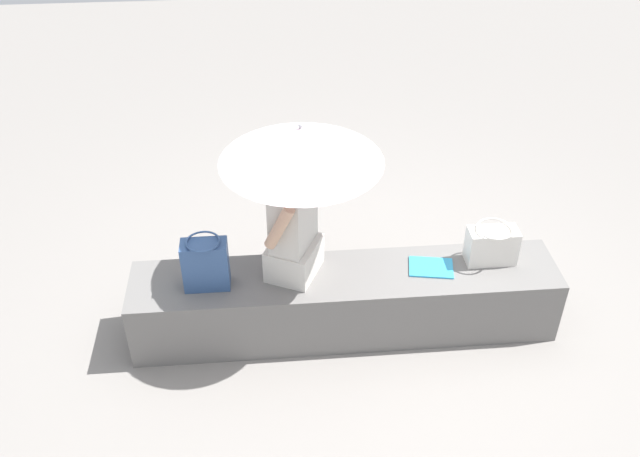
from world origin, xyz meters
The scene contains 7 objects.
ground_plane centered at (0.00, 0.00, 0.00)m, with size 14.00×14.00×0.00m, color gray.
stone_bench centered at (0.00, 0.00, 0.23)m, with size 2.74×0.50×0.46m, color slate.
person_seated centered at (-0.32, 0.06, 0.85)m, with size 0.40×0.51×0.90m.
parasol centered at (-0.26, 0.10, 1.36)m, with size 0.96×0.96×1.03m.
handbag_black centered at (0.95, 0.06, 0.59)m, with size 0.32×0.23×0.26m.
tote_bag_canvas centered at (-0.87, -0.03, 0.63)m, with size 0.28×0.21×0.35m.
magazine centered at (0.55, 0.01, 0.47)m, with size 0.28×0.20×0.01m, color #339ED1.
Camera 1 is at (-0.46, -3.36, 3.30)m, focal length 39.01 mm.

